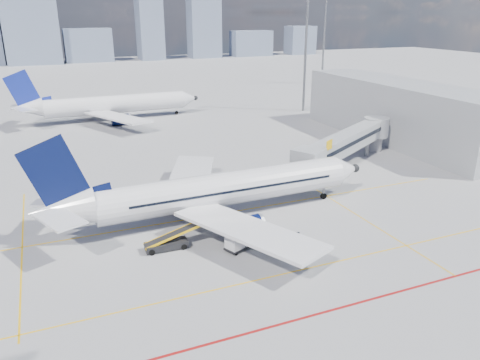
# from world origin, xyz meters

# --- Properties ---
(ground) EXTENTS (420.00, 420.00, 0.00)m
(ground) POSITION_xyz_m (0.00, 0.00, 0.00)
(ground) COLOR #939396
(ground) RESTS_ON ground
(apron_markings) EXTENTS (90.00, 35.12, 0.01)m
(apron_markings) POSITION_xyz_m (-0.58, -3.91, 0.01)
(apron_markings) COLOR #DDA30B
(apron_markings) RESTS_ON ground
(jet_bridge) EXTENTS (23.55, 15.78, 6.30)m
(jet_bridge) POSITION_xyz_m (23.51, 16.91, 3.74)
(jet_bridge) COLOR #95999D
(jet_bridge) RESTS_ON ground
(terminal_block) EXTENTS (10.00, 42.00, 10.00)m
(terminal_block) POSITION_xyz_m (39.95, 26.00, 5.00)
(terminal_block) COLOR #95999D
(terminal_block) RESTS_ON ground
(floodlight_mast_ne) EXTENTS (3.20, 0.61, 25.45)m
(floodlight_mast_ne) POSITION_xyz_m (38.00, 55.00, 13.59)
(floodlight_mast_ne) COLOR slate
(floodlight_mast_ne) RESTS_ON ground
(floodlight_mast_far) EXTENTS (3.20, 0.61, 25.45)m
(floodlight_mast_far) POSITION_xyz_m (65.00, 90.00, 13.59)
(floodlight_mast_far) COLOR slate
(floodlight_mast_far) RESTS_ON ground
(distant_skyline) EXTENTS (249.45, 15.68, 29.38)m
(distant_skyline) POSITION_xyz_m (-16.99, 190.00, 12.89)
(distant_skyline) COLOR slate
(distant_skyline) RESTS_ON ground
(main_aircraft) EXTENTS (37.24, 32.45, 10.92)m
(main_aircraft) POSITION_xyz_m (-0.91, 7.01, 3.22)
(main_aircraft) COLOR silver
(main_aircraft) RESTS_ON ground
(second_aircraft) EXTENTS (38.10, 33.19, 11.10)m
(second_aircraft) POSITION_xyz_m (-4.05, 61.69, 3.22)
(second_aircraft) COLOR silver
(second_aircraft) RESTS_ON ground
(baggage_tug) EXTENTS (2.49, 1.99, 1.53)m
(baggage_tug) POSITION_xyz_m (4.04, -2.60, 0.73)
(baggage_tug) COLOR silver
(baggage_tug) RESTS_ON ground
(cargo_dolly) EXTENTS (3.51, 2.55, 1.76)m
(cargo_dolly) POSITION_xyz_m (-0.87, -0.35, 0.97)
(cargo_dolly) COLOR black
(cargo_dolly) RESTS_ON ground
(belt_loader) EXTENTS (5.74, 1.66, 2.33)m
(belt_loader) POSITION_xyz_m (-7.25, 2.25, 0.60)
(belt_loader) COLOR black
(belt_loader) RESTS_ON ground
(ramp_worker) EXTENTS (0.54, 0.73, 1.82)m
(ramp_worker) POSITION_xyz_m (2.67, -0.66, 0.91)
(ramp_worker) COLOR #FAF31A
(ramp_worker) RESTS_ON ground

